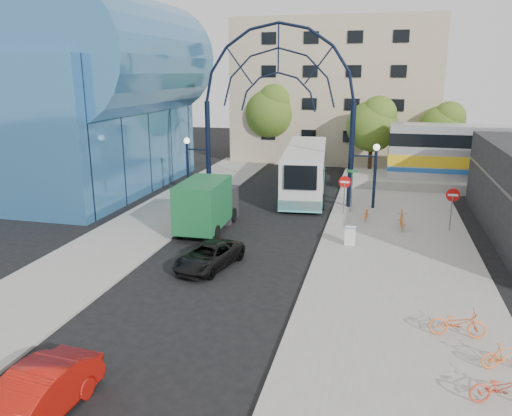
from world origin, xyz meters
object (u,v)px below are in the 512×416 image
(do_not_enter_sign, at_px, (452,199))
(street_name_sign, at_px, (352,182))
(bike_near_a, at_px, (367,213))
(bike_far_b, at_px, (506,356))
(city_bus, at_px, (305,169))
(bike_far_a, at_px, (458,323))
(tree_north_a, at_px, (374,123))
(tree_north_c, at_px, (443,126))
(black_suv, at_px, (209,256))
(red_sedan, at_px, (32,400))
(tree_north_b, at_px, (272,110))
(stop_sign, at_px, (345,185))
(gateway_arch, at_px, (278,78))
(green_truck, at_px, (208,204))
(bike_far_c, at_px, (502,388))
(bike_near_b, at_px, (402,220))
(sandwich_board, at_px, (350,234))

(do_not_enter_sign, relative_size, street_name_sign, 0.89)
(bike_near_a, xyz_separation_m, bike_far_b, (4.70, -15.41, 0.04))
(city_bus, bearing_deg, bike_far_a, -73.19)
(tree_north_a, distance_m, city_bus, 9.95)
(tree_north_c, xyz_separation_m, black_suv, (-12.78, -26.37, -3.70))
(tree_north_c, distance_m, city_bus, 15.05)
(black_suv, bearing_deg, red_sedan, -80.88)
(city_bus, bearing_deg, tree_north_b, 107.65)
(street_name_sign, bearing_deg, stop_sign, -123.64)
(gateway_arch, bearing_deg, black_suv, -93.04)
(green_truck, height_order, bike_far_c, green_truck)
(red_sedan, bearing_deg, street_name_sign, 77.20)
(bike_near_b, xyz_separation_m, bike_far_b, (2.66, -14.03, -0.10))
(stop_sign, height_order, bike_near_a, stop_sign)
(sandwich_board, distance_m, tree_north_a, 20.33)
(gateway_arch, bearing_deg, bike_near_a, -24.97)
(tree_north_c, relative_size, black_suv, 1.58)
(bike_near_a, bearing_deg, bike_far_a, -73.60)
(sandwich_board, height_order, bike_far_a, bike_far_a)
(green_truck, relative_size, bike_near_b, 3.40)
(street_name_sign, height_order, tree_north_a, tree_north_a)
(street_name_sign, xyz_separation_m, bike_far_b, (5.77, -16.94, -1.57))
(do_not_enter_sign, relative_size, red_sedan, 0.58)
(do_not_enter_sign, bearing_deg, street_name_sign, 155.84)
(gateway_arch, relative_size, bike_far_b, 9.23)
(do_not_enter_sign, distance_m, bike_far_b, 14.40)
(do_not_enter_sign, bearing_deg, bike_far_c, -91.73)
(gateway_arch, height_order, street_name_sign, gateway_arch)
(street_name_sign, height_order, bike_far_b, street_name_sign)
(street_name_sign, xyz_separation_m, tree_north_a, (0.92, 13.33, 2.48))
(stop_sign, xyz_separation_m, tree_north_b, (-8.68, 17.93, 3.27))
(street_name_sign, relative_size, bike_near_b, 1.55)
(sandwich_board, xyz_separation_m, bike_far_b, (5.37, -10.31, -0.18))
(sandwich_board, bearing_deg, bike_far_b, -62.47)
(bike_far_b, bearing_deg, bike_far_a, 18.74)
(city_bus, relative_size, bike_near_b, 7.19)
(do_not_enter_sign, relative_size, bike_far_c, 1.39)
(city_bus, xyz_separation_m, bike_far_b, (9.53, -21.93, -1.28))
(tree_north_a, height_order, bike_near_a, tree_north_a)
(stop_sign, distance_m, sandwich_board, 6.20)
(green_truck, distance_m, bike_far_b, 17.87)
(tree_north_c, bearing_deg, bike_far_a, -94.32)
(bike_near_b, xyz_separation_m, bike_far_c, (2.20, -15.81, -0.07))
(do_not_enter_sign, relative_size, bike_near_b, 1.37)
(gateway_arch, xyz_separation_m, black_suv, (-0.66, -12.45, -7.98))
(do_not_enter_sign, bearing_deg, sandwich_board, -143.32)
(bike_near_a, distance_m, bike_far_b, 16.11)
(bike_far_b, bearing_deg, bike_near_b, -4.12)
(black_suv, xyz_separation_m, bike_near_b, (8.97, 8.14, 0.09))
(sandwich_board, height_order, black_suv, black_suv)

